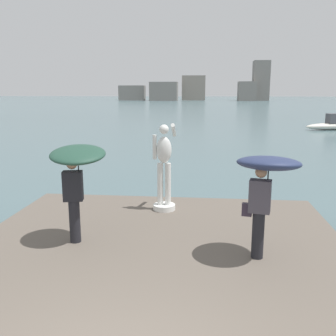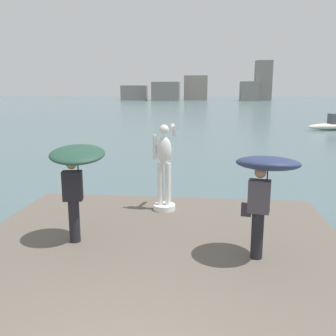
{
  "view_description": "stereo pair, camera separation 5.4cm",
  "coord_description": "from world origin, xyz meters",
  "px_view_note": "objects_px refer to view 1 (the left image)",
  "views": [
    {
      "loc": [
        0.92,
        -2.94,
        3.43
      ],
      "look_at": [
        0.0,
        6.09,
        1.55
      ],
      "focal_mm": 39.84,
      "sensor_mm": 36.0,
      "label": 1
    },
    {
      "loc": [
        0.97,
        -2.94,
        3.43
      ],
      "look_at": [
        0.0,
        6.09,
        1.55
      ],
      "focal_mm": 39.84,
      "sensor_mm": 36.0,
      "label": 2
    }
  ],
  "objects_px": {
    "boat_near": "(335,124)",
    "onlooker_left": "(77,167)",
    "statue_white_figure": "(164,171)",
    "onlooker_right": "(266,175)"
  },
  "relations": [
    {
      "from": "boat_near",
      "to": "onlooker_left",
      "type": "bearing_deg",
      "value": -116.87
    },
    {
      "from": "onlooker_left",
      "to": "onlooker_right",
      "type": "height_order",
      "value": "onlooker_left"
    },
    {
      "from": "statue_white_figure",
      "to": "onlooker_left",
      "type": "bearing_deg",
      "value": -123.64
    },
    {
      "from": "statue_white_figure",
      "to": "onlooker_left",
      "type": "distance_m",
      "value": 2.75
    },
    {
      "from": "onlooker_left",
      "to": "onlooker_right",
      "type": "bearing_deg",
      "value": -6.56
    },
    {
      "from": "onlooker_left",
      "to": "boat_near",
      "type": "height_order",
      "value": "onlooker_left"
    },
    {
      "from": "onlooker_right",
      "to": "boat_near",
      "type": "relative_size",
      "value": 0.35
    },
    {
      "from": "onlooker_left",
      "to": "boat_near",
      "type": "distance_m",
      "value": 31.27
    },
    {
      "from": "statue_white_figure",
      "to": "boat_near",
      "type": "relative_size",
      "value": 0.4
    },
    {
      "from": "onlooker_right",
      "to": "boat_near",
      "type": "xyz_separation_m",
      "value": [
        10.5,
        28.28,
        -1.44
      ]
    }
  ]
}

